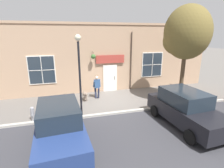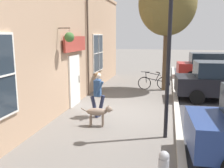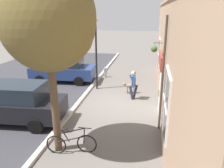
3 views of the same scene
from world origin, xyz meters
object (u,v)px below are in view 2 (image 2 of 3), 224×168
leaning_bicycle (154,82)px  pedestrian_walking (98,91)px  street_tree_by_curb (166,6)px  dog_on_leash (99,112)px  street_lamp (170,35)px  parked_car_far_end (210,66)px  parked_car_mid_block (224,81)px

leaning_bicycle → pedestrian_walking: bearing=-107.7°
street_tree_by_curb → dog_on_leash: bearing=-107.4°
leaning_bicycle → street_lamp: size_ratio=0.39×
street_tree_by_curb → parked_car_far_end: size_ratio=1.38×
dog_on_leash → parked_car_far_end: size_ratio=0.24×
street_tree_by_curb → leaning_bicycle: 4.01m
dog_on_leash → leaning_bicycle: leaning_bicycle is taller
leaning_bicycle → parked_car_mid_block: (3.18, -1.76, 0.50)m
parked_car_mid_block → pedestrian_walking: bearing=-144.3°
pedestrian_walking → dog_on_leash: 1.05m
dog_on_leash → parked_car_mid_block: 6.33m
pedestrian_walking → street_tree_by_curb: bearing=67.1°
street_lamp → pedestrian_walking: bearing=151.0°
street_tree_by_curb → parked_car_mid_block: street_tree_by_curb is taller
parked_car_far_end → pedestrian_walking: bearing=-118.5°
leaning_bicycle → street_lamp: street_lamp is taller
dog_on_leash → parked_car_mid_block: (4.58, 4.36, 0.41)m
dog_on_leash → street_tree_by_curb: (1.87, 5.95, 3.89)m
street_tree_by_curb → parked_car_mid_block: bearing=-30.4°
leaning_bicycle → parked_car_far_end: parked_car_far_end is taller
parked_car_mid_block → street_lamp: size_ratio=1.01×
pedestrian_walking → leaning_bicycle: 5.53m
street_tree_by_curb → parked_car_far_end: street_tree_by_curb is taller
leaning_bicycle → street_tree_by_curb: bearing=-19.3°
parked_car_far_end → street_tree_by_curb: bearing=-124.4°
street_tree_by_curb → street_lamp: street_tree_by_curb is taller
parked_car_mid_block → parked_car_far_end: 5.91m
dog_on_leash → street_lamp: bearing=-12.0°
leaning_bicycle → parked_car_mid_block: bearing=-28.9°
pedestrian_walking → leaning_bicycle: pedestrian_walking is taller
parked_car_far_end → leaning_bicycle: bearing=-129.6°
dog_on_leash → street_tree_by_curb: size_ratio=0.17×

